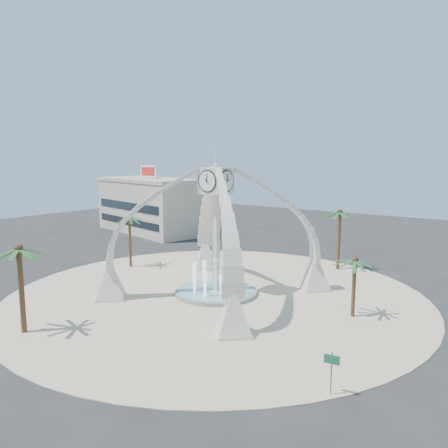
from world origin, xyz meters
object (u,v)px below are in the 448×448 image
Objects in this scene: fountain at (216,291)px; palm_west at (129,217)px; palm_east at (355,261)px; palm_south at (19,250)px; palm_north at (340,213)px; clock_tower at (216,229)px; street_sign at (332,365)px.

fountain is 16.20m from palm_west.
palm_east is 26.22m from palm_south.
palm_east is at bearing -63.40° from palm_north.
palm_south is (-5.90, -16.23, 6.14)m from fountain.
street_sign is at bearing -33.15° from clock_tower.
palm_east is 16.03m from palm_north.
clock_tower is 2.32× the size of palm_north.
palm_east is (12.92, 1.96, -1.67)m from clock_tower.
fountain is at bearing 137.70° from street_sign.
fountain is (0.00, 0.00, -6.20)m from clock_tower.
palm_south is at bearing -64.00° from palm_west.
palm_west reaches higher than fountain.
fountain is 3.15× the size of street_sign.
street_sign is (31.30, -13.00, -4.29)m from palm_west.
fountain is 18.33m from palm_south.
palm_north is at bearing 70.28° from clock_tower.
clock_tower is at bearing 70.02° from palm_south.
palm_north reaches higher than street_sign.
palm_west is at bearing 116.00° from palm_south.
palm_south reaches higher than street_sign.
palm_south is (-5.90, -16.23, -0.06)m from clock_tower.
palm_east is at bearing 96.07° from street_sign.
palm_east reaches higher than street_sign.
palm_east is 13.44m from street_sign.
palm_north is at bearing 70.28° from fountain.
palm_west is at bearing 171.20° from clock_tower.
fountain is 1.09× the size of palm_south.
palm_north is 29.29m from street_sign.
palm_north is (5.80, 16.18, 0.32)m from clock_tower.
street_sign is at bearing -22.55° from palm_west.
palm_east is at bearing 44.01° from palm_south.
palm_west is 0.89× the size of palm_north.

